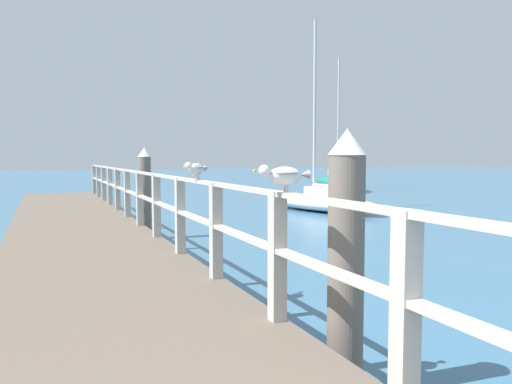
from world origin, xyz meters
name	(u,v)px	position (x,y,z in m)	size (l,w,h in m)	color
pier_deck	(79,242)	(0.00, 10.08, 0.26)	(2.44, 20.16, 0.53)	brown
pier_railing	(140,192)	(1.14, 10.08, 1.18)	(0.12, 18.68, 1.06)	#B2ADA3
dock_piling_near	(346,263)	(1.52, 3.48, 1.05)	(0.29, 0.29, 2.07)	#6B6056
dock_piling_far	(145,193)	(1.52, 11.55, 1.05)	(0.29, 0.29, 2.07)	#6B6056
seagull_foreground	(284,175)	(1.13, 3.76, 1.72)	(0.48, 0.18, 0.21)	white
seagull_background	(196,169)	(1.13, 6.18, 1.72)	(0.39, 0.35, 0.21)	white
boat_0	(320,200)	(8.27, 15.17, 0.36)	(2.81, 5.54, 6.58)	white
boat_3	(340,181)	(15.27, 24.77, 0.47)	(4.05, 7.48, 7.65)	#197266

